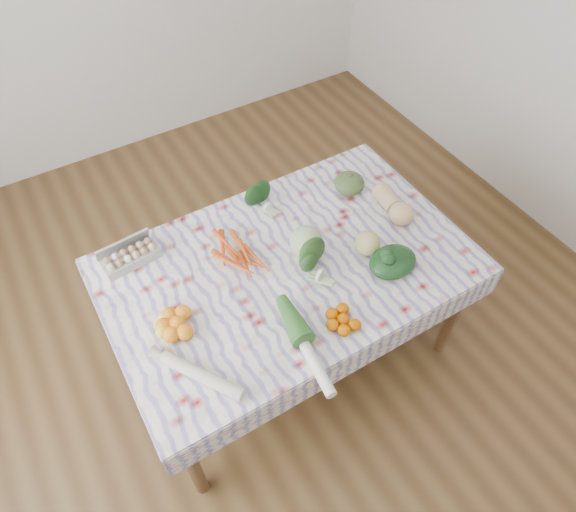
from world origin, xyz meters
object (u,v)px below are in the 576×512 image
object	(u,v)px
kabocha_squash	(349,183)
butternut_squash	(394,204)
cabbage	(306,242)
grapefruit	(368,243)
dining_table	(288,275)
egg_carton	(131,258)

from	to	relation	value
kabocha_squash	butternut_squash	xyz separation A→B (m)	(0.09, -0.24, 0.01)
cabbage	grapefruit	world-z (taller)	cabbage
dining_table	cabbage	world-z (taller)	cabbage
kabocha_squash	cabbage	bearing A→B (deg)	-149.47
dining_table	egg_carton	distance (m)	0.72
dining_table	cabbage	xyz separation A→B (m)	(0.11, 0.01, 0.16)
butternut_squash	egg_carton	bearing A→B (deg)	170.52
cabbage	grapefruit	distance (m)	0.28
dining_table	butternut_squash	distance (m)	0.63
kabocha_squash	cabbage	xyz separation A→B (m)	(-0.42, -0.25, 0.03)
dining_table	cabbage	bearing A→B (deg)	7.91
kabocha_squash	grapefruit	size ratio (longest dim) A/B	1.33
grapefruit	cabbage	bearing A→B (deg)	150.92
egg_carton	kabocha_squash	distance (m)	1.14
kabocha_squash	grapefruit	distance (m)	0.42
kabocha_squash	egg_carton	bearing A→B (deg)	174.17
dining_table	grapefruit	distance (m)	0.40
cabbage	grapefruit	xyz separation A→B (m)	(0.25, -0.14, -0.02)
kabocha_squash	cabbage	size ratio (longest dim) A/B	1.02
cabbage	egg_carton	bearing A→B (deg)	153.21
egg_carton	butternut_squash	size ratio (longest dim) A/B	1.02
kabocha_squash	cabbage	distance (m)	0.48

